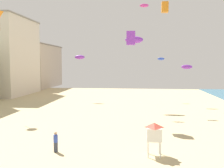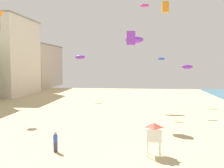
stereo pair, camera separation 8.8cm
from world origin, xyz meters
name	(u,v)px [view 2 (the right image)]	position (x,y,z in m)	size (l,w,h in m)	color
boardwalk_hotel_far	(28,66)	(-27.62, 62.28, 6.33)	(15.99, 18.33, 12.64)	#C6B29E
kite_flyer	(55,141)	(-0.59, 9.08, 0.92)	(0.34, 0.34, 1.64)	#383D4C
lifeguard_stand	(154,132)	(7.07, 9.13, 1.84)	(1.10, 1.10, 2.55)	white
kite_purple_parafoil	(80,57)	(-5.34, 37.08, 8.27)	(1.94, 0.54, 0.75)	purple
kite_purple_box	(131,38)	(4.97, 19.41, 9.94)	(0.99, 0.99, 1.55)	purple
kite_magenta_parafoil	(145,5)	(6.68, 29.75, 15.98)	(1.39, 0.39, 0.54)	#DB3D9E
kite_blue_parafoil	(161,59)	(10.14, 38.46, 7.94)	(1.29, 0.36, 0.50)	blue
kite_purple_parafoil_2	(135,40)	(5.17, 29.77, 10.75)	(2.81, 0.78, 1.09)	purple
kite_orange_delta	(0,15)	(-12.70, 22.34, 13.51)	(1.12, 1.12, 2.54)	orange
kite_orange_box	(165,7)	(10.26, 33.88, 16.56)	(1.10, 1.10, 1.74)	orange
kite_purple_parafoil_3	(187,67)	(13.93, 32.96, 6.48)	(1.82, 0.51, 0.71)	purple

